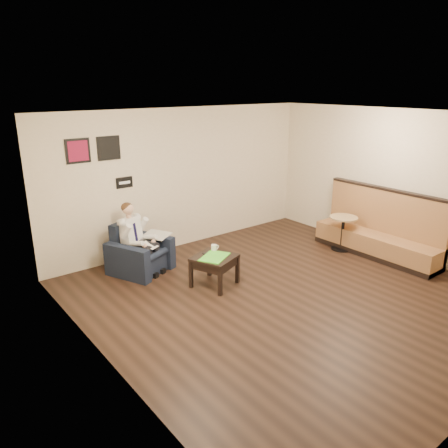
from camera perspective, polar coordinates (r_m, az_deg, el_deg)
ground at (r=7.16m, az=8.44°, el=-9.17°), size 6.00×6.00×0.00m
wall_back at (r=8.89m, az=-5.29°, el=5.93°), size 6.00×0.02×2.80m
wall_left at (r=4.99m, az=-15.43°, el=-4.35°), size 0.02×6.00×2.80m
wall_right at (r=9.02m, az=22.21°, el=4.85°), size 0.02×6.00×2.80m
ceiling at (r=6.40m, az=9.61°, el=13.78°), size 6.00×6.00×0.02m
seating_sign at (r=8.24m, az=-12.88°, el=5.31°), size 0.32×0.02×0.20m
art_print_left at (r=7.82m, az=-18.55°, el=9.04°), size 0.42×0.03×0.42m
art_print_right at (r=8.02m, az=-14.83°, el=9.56°), size 0.42×0.03×0.42m
armchair at (r=7.91m, az=-10.91°, el=-3.15°), size 1.18×1.18×0.87m
seated_man at (r=7.78m, az=-10.33°, el=-2.19°), size 0.86×1.01×1.20m
lap_papers at (r=7.75m, az=-9.75°, el=-2.74°), size 0.31×0.34×0.01m
newspaper at (r=8.06m, az=-8.82°, el=-1.42°), size 0.55×0.59×0.01m
side_table at (r=7.31m, az=-1.25°, el=-6.12°), size 0.82×0.82×0.52m
green_folder at (r=7.17m, az=-1.25°, el=-4.32°), size 0.63×0.57×0.01m
coffee_mug at (r=7.42m, az=-1.32°, el=-3.13°), size 0.12×0.12×0.11m
smartphone at (r=7.34m, az=-2.24°, el=-3.78°), size 0.17×0.11×0.01m
banquette at (r=8.94m, az=19.45°, el=0.03°), size 0.60×2.53×1.29m
cafe_table at (r=9.14m, az=15.20°, el=-1.16°), size 0.59×0.59×0.69m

